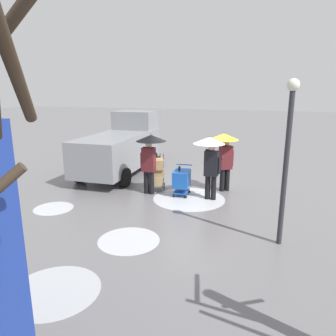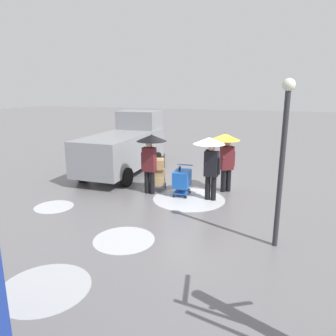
{
  "view_description": "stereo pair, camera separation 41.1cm",
  "coord_description": "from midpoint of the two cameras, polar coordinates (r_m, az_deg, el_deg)",
  "views": [
    {
      "loc": [
        -2.39,
        10.96,
        3.65
      ],
      "look_at": [
        0.67,
        1.01,
        1.05
      ],
      "focal_mm": 34.23,
      "sensor_mm": 36.0,
      "label": 1
    },
    {
      "loc": [
        -2.78,
        10.83,
        3.65
      ],
      "look_at": [
        0.67,
        1.01,
        1.05
      ],
      "focal_mm": 34.23,
      "sensor_mm": 36.0,
      "label": 2
    }
  ],
  "objects": [
    {
      "name": "pedestrian_white_side",
      "position": [
        10.56,
        6.42,
        2.58
      ],
      "size": [
        1.04,
        1.04,
        2.15
      ],
      "color": "black",
      "rests_on": "ground"
    },
    {
      "name": "slush_patch_near_cluster",
      "position": [
        8.17,
        -8.46,
        -12.64
      ],
      "size": [
        1.53,
        1.53,
        0.01
      ],
      "primitive_type": "cylinder",
      "color": "silver",
      "rests_on": "ground"
    },
    {
      "name": "slush_patch_far_side",
      "position": [
        10.94,
        2.67,
        -5.46
      ],
      "size": [
        2.44,
        2.44,
        0.01
      ],
      "primitive_type": "cylinder",
      "color": "silver",
      "rests_on": "ground"
    },
    {
      "name": "pedestrian_pink_side",
      "position": [
        11.06,
        -4.29,
        3.23
      ],
      "size": [
        1.04,
        1.04,
        2.15
      ],
      "color": "black",
      "rests_on": "ground"
    },
    {
      "name": "ground_plane",
      "position": [
        11.77,
        3.59,
        -4.06
      ],
      "size": [
        90.0,
        90.0,
        0.0
      ],
      "primitive_type": "plane",
      "color": "slate"
    },
    {
      "name": "street_lamp",
      "position": [
        7.61,
        19.07,
        3.58
      ],
      "size": [
        0.28,
        0.28,
        3.86
      ],
      "color": "#2D2D33",
      "rests_on": "ground"
    },
    {
      "name": "hand_dolly_boxes",
      "position": [
        11.62,
        -2.84,
        -0.73
      ],
      "size": [
        0.72,
        0.83,
        1.32
      ],
      "color": "#515156",
      "rests_on": "ground"
    },
    {
      "name": "pedestrian_black_side",
      "position": [
        11.5,
        9.04,
        3.51
      ],
      "size": [
        1.04,
        1.04,
        2.15
      ],
      "color": "black",
      "rests_on": "ground"
    },
    {
      "name": "slush_patch_mid_street",
      "position": [
        10.76,
        -20.76,
        -6.73
      ],
      "size": [
        1.21,
        1.21,
        0.01
      ],
      "primitive_type": "cylinder",
      "color": "silver",
      "rests_on": "ground"
    },
    {
      "name": "cargo_van_parked_right",
      "position": [
        14.15,
        -9.12,
        3.8
      ],
      "size": [
        2.22,
        5.35,
        2.6
      ],
      "color": "gray",
      "rests_on": "ground"
    },
    {
      "name": "slush_patch_under_van",
      "position": [
        6.75,
        -21.37,
        -19.72
      ],
      "size": [
        1.72,
        1.72,
        0.01
      ],
      "primitive_type": "cylinder",
      "color": "#ADAFB5",
      "rests_on": "ground"
    },
    {
      "name": "shopping_cart_vendor",
      "position": [
        11.13,
        1.38,
        -2.05
      ],
      "size": [
        0.59,
        0.85,
        1.04
      ],
      "color": "#1951B2",
      "rests_on": "ground"
    }
  ]
}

